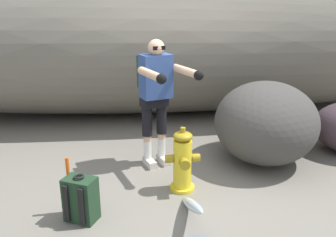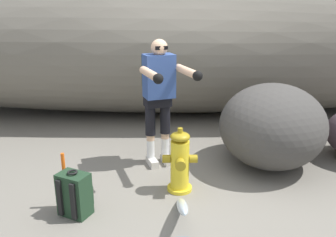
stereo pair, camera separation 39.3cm
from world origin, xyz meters
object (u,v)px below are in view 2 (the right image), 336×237
Objects in this scene: fire_hydrant at (180,162)px; spare_backpack at (75,194)px; utility_worker at (159,88)px; survey_stake at (65,181)px; boulder_large at (272,125)px.

fire_hydrant is 1.16m from spare_backpack.
utility_worker is 2.69× the size of survey_stake.
spare_backpack is at bearing -45.16° from survey_stake.
utility_worker is 1.08× the size of boulder_large.
survey_stake is (-2.38, -1.03, -0.23)m from boulder_large.
boulder_large is 2.60m from survey_stake.
survey_stake is at bearing -163.71° from fire_hydrant.
survey_stake is (-0.94, -1.02, -0.72)m from utility_worker.
boulder_large reaches higher than spare_backpack.
fire_hydrant is 1.23× the size of survey_stake.
boulder_large is at bearing 23.44° from survey_stake.
survey_stake is at bearing -156.56° from boulder_large.
boulder_large is (1.44, 0.01, -0.49)m from utility_worker.
fire_hydrant is 1.57× the size of spare_backpack.
utility_worker reaches higher than survey_stake.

